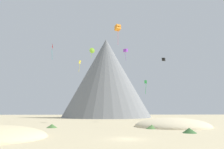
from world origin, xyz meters
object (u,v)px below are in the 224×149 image
kite_orange_high (118,28)px  kite_green_low (146,84)px  kite_violet_mid (126,50)px  kite_red_high (52,47)px  kite_black_mid (164,59)px  kite_lime_mid (92,51)px  rock_massif (110,81)px  bush_ridge_crest (152,127)px  kite_yellow_mid (80,64)px  bush_low_patch (189,130)px  bush_scatter_east (52,126)px

kite_orange_high → kite_green_low: kite_orange_high is taller
kite_violet_mid → kite_red_high: 28.72m
kite_black_mid → kite_lime_mid: bearing=153.9°
kite_orange_high → rock_massif: bearing=65.0°
kite_red_high → kite_green_low: kite_red_high is taller
bush_ridge_crest → kite_yellow_mid: size_ratio=0.58×
kite_lime_mid → kite_yellow_mid: (-4.66, 10.89, -1.90)m
kite_violet_mid → kite_yellow_mid: size_ratio=1.02×
bush_low_patch → kite_yellow_mid: (-22.56, 38.85, 20.40)m
bush_scatter_east → kite_red_high: 41.29m
bush_scatter_east → kite_black_mid: 49.69m
bush_ridge_crest → kite_orange_high: bearing=128.1°
bush_scatter_east → kite_violet_mid: bearing=47.1°
bush_scatter_east → bush_ridge_crest: (22.35, -4.71, 0.00)m
kite_red_high → kite_yellow_mid: (11.06, -4.71, -7.58)m
kite_lime_mid → rock_massif: bearing=62.8°
bush_scatter_east → kite_lime_mid: size_ratio=0.76×
kite_yellow_mid → bush_scatter_east: bearing=72.4°
kite_orange_high → bush_ridge_crest: bearing=-74.7°
kite_lime_mid → kite_yellow_mid: bearing=94.7°
bush_ridge_crest → kite_yellow_mid: kite_yellow_mid is taller
bush_low_patch → kite_black_mid: kite_black_mid is taller
bush_low_patch → kite_black_mid: bearing=77.1°
bush_ridge_crest → kite_lime_mid: kite_lime_mid is taller
kite_lime_mid → kite_violet_mid: bearing=16.5°
kite_black_mid → rock_massif: bearing=57.7°
kite_violet_mid → kite_red_high: (-27.61, 7.30, 3.00)m
kite_lime_mid → kite_orange_high: (7.08, -10.34, 3.65)m
rock_massif → kite_lime_mid: 66.20m
bush_low_patch → kite_green_low: size_ratio=0.71×
kite_violet_mid → kite_black_mid: size_ratio=2.94×
bush_scatter_east → bush_low_patch: bearing=-27.8°
rock_massif → kite_black_mid: bearing=-72.4°
kite_black_mid → kite_orange_high: bearing=178.3°
bush_ridge_crest → kite_black_mid: (13.41, 30.55, 22.85)m
bush_low_patch → kite_black_mid: 46.83m
kite_lime_mid → kite_orange_high: 13.05m
bush_ridge_crest → kite_orange_high: (-6.50, 8.30, 25.97)m
bush_low_patch → kite_orange_high: kite_orange_high is taller
bush_scatter_east → kite_yellow_mid: (4.10, 24.82, 20.42)m
bush_low_patch → rock_massif: size_ratio=0.04×
kite_orange_high → kite_green_low: bearing=-44.5°
kite_lime_mid → kite_green_low: 22.61m
bush_ridge_crest → kite_orange_high: kite_orange_high is taller
kite_violet_mid → kite_yellow_mid: bearing=27.8°
kite_violet_mid → kite_lime_mid: 14.74m
bush_ridge_crest → kite_lime_mid: (-13.58, 18.64, 22.32)m
bush_scatter_east → kite_lime_mid: (8.77, 13.92, 22.33)m
bush_scatter_east → kite_violet_mid: kite_violet_mid is taller
bush_scatter_east → kite_green_low: (22.60, 0.90, 10.06)m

